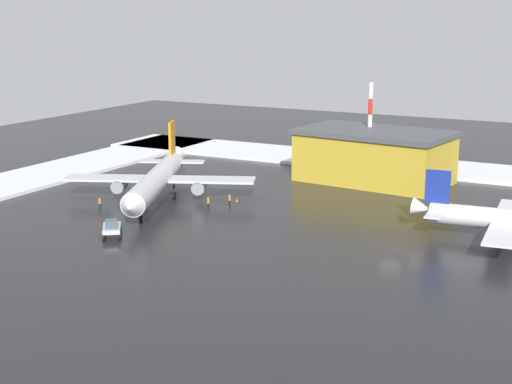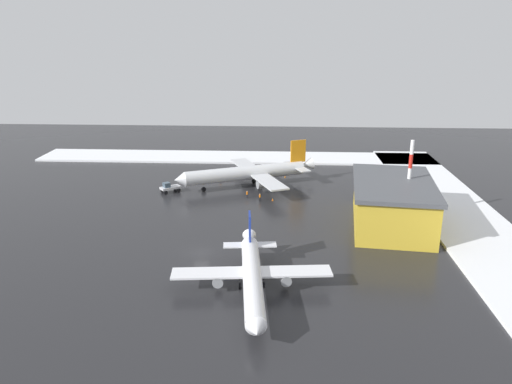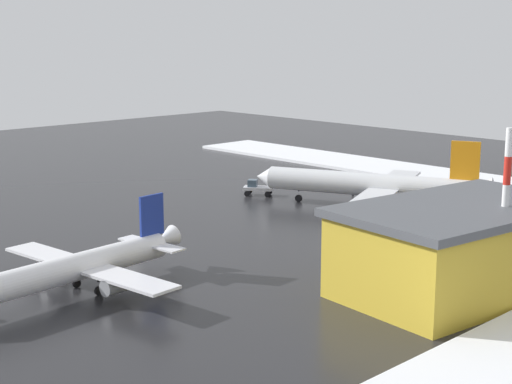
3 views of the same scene
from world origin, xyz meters
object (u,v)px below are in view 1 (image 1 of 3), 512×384
Objects in this scene: ground_crew_mid_apron at (208,202)px; traffic_cone_near_nose at (146,184)px; traffic_cone_mid_line at (237,200)px; antenna_mast at (370,130)px; cargo_hangar at (374,156)px; pushback_tug at (112,228)px; ground_crew_beside_wing at (100,203)px; ground_crew_near_tug at (230,200)px; airplane_foreground_jet at (157,180)px.

ground_crew_mid_apron reaches higher than traffic_cone_near_nose.
antenna_mast is at bearing -113.05° from traffic_cone_mid_line.
cargo_hangar is 48.41× the size of traffic_cone_mid_line.
antenna_mast reaches higher than traffic_cone_near_nose.
pushback_tug is 18.67m from ground_crew_mid_apron.
ground_crew_beside_wing is at bearing 56.36° from antenna_mast.
pushback_tug is at bearing 117.58° from traffic_cone_near_nose.
cargo_hangar is (-28.77, -36.70, 3.47)m from ground_crew_beside_wing.
ground_crew_mid_apron is 35.52m from antenna_mast.
antenna_mast is 5.43m from cargo_hangar.
traffic_cone_mid_line is at bearing 44.57° from ground_crew_near_tug.
airplane_foreground_jet reaches higher than pushback_tug.
ground_crew_beside_wing is at bearing 41.30° from traffic_cone_mid_line.
ground_crew_mid_apron is 3.11× the size of traffic_cone_mid_line.
traffic_cone_near_nose is at bearing 29.95° from ground_crew_mid_apron.
ground_crew_mid_apron reaches higher than traffic_cone_mid_line.
ground_crew_beside_wing is (10.64, -10.74, -0.31)m from pushback_tug.
ground_crew_near_tug is at bearing 69.58° from antenna_mast.
pushback_tug is 2.93× the size of ground_crew_mid_apron.
antenna_mast reaches higher than ground_crew_mid_apron.
traffic_cone_mid_line is at bearing 132.67° from pushback_tug.
pushback_tug is at bearing 72.53° from antenna_mast.
ground_crew_mid_apron and ground_crew_near_tug have the same top height.
cargo_hangar reaches higher than traffic_cone_mid_line.
airplane_foreground_jet reaches higher than cargo_hangar.
ground_crew_near_tug is 3.11× the size of traffic_cone_mid_line.
airplane_foreground_jet is 2.05× the size of antenna_mast.
ground_crew_mid_apron is 3.52m from ground_crew_near_tug.
ground_crew_near_tug is 29.38m from cargo_hangar.
ground_crew_mid_apron is 0.06× the size of cargo_hangar.
traffic_cone_near_nose is at bearing 110.78° from ground_crew_near_tug.
ground_crew_near_tug is 3.11× the size of traffic_cone_near_nose.
antenna_mast is (-12.81, -32.33, 7.21)m from ground_crew_mid_apron.
cargo_hangar is at bearing 117.30° from airplane_foreground_jet.
cargo_hangar reaches higher than pushback_tug.
pushback_tug is 24.66m from traffic_cone_mid_line.
ground_crew_near_tug is at bearing 70.25° from cargo_hangar.
pushback_tug is at bearing -155.97° from ground_crew_near_tug.
cargo_hangar is at bearing -60.74° from ground_crew_mid_apron.
traffic_cone_mid_line is (-4.68, -24.20, -1.01)m from pushback_tug.
airplane_foreground_jet is 19.62× the size of ground_crew_mid_apron.
ground_crew_near_tug is 18.94m from ground_crew_beside_wing.
ground_crew_near_tug and ground_crew_beside_wing have the same top height.
pushback_tug is 0.19× the size of cargo_hangar.
traffic_cone_mid_line is at bearing 66.86° from cargo_hangar.
pushback_tug is 30.54m from traffic_cone_near_nose.
ground_crew_near_tug is (-1.88, -2.97, 0.00)m from ground_crew_mid_apron.
pushback_tug is 0.31× the size of antenna_mast.
antenna_mast is at bearing -3.37° from ground_crew_beside_wing.
ground_crew_mid_apron is at bearing 153.41° from traffic_cone_near_nose.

